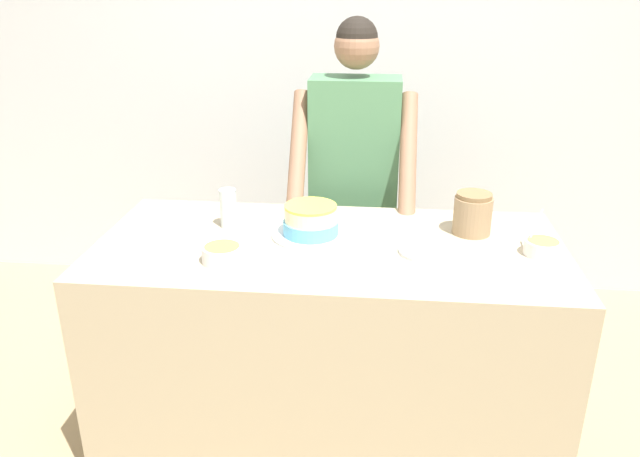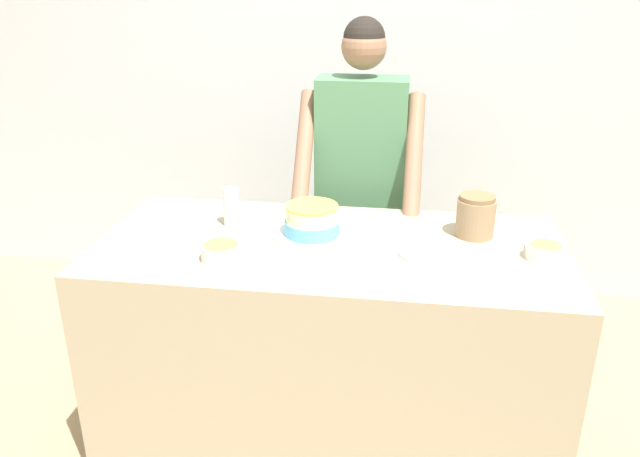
# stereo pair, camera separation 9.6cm
# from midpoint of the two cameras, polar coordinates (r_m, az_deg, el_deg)

# --- Properties ---
(wall_back) EXTENTS (10.00, 0.05, 2.60)m
(wall_back) POSITION_cam_midpoint_polar(r_m,az_deg,el_deg) (3.74, 2.24, 13.71)
(wall_back) COLOR silver
(wall_back) RESTS_ON ground_plane
(counter) EXTENTS (1.79, 0.83, 0.90)m
(counter) POSITION_cam_midpoint_polar(r_m,az_deg,el_deg) (2.60, -0.28, -10.53)
(counter) COLOR tan
(counter) RESTS_ON ground_plane
(person_baker) EXTENTS (0.57, 0.48, 1.69)m
(person_baker) POSITION_cam_midpoint_polar(r_m,az_deg,el_deg) (2.98, 2.20, 5.74)
(person_baker) COLOR #2D2D38
(person_baker) RESTS_ON ground_plane
(cake) EXTENTS (0.31, 0.31, 0.13)m
(cake) POSITION_cam_midpoint_polar(r_m,az_deg,el_deg) (2.43, -1.98, 0.56)
(cake) COLOR silver
(cake) RESTS_ON counter
(frosting_bowl_olive) EXTENTS (0.15, 0.15, 0.06)m
(frosting_bowl_olive) POSITION_cam_midpoint_polar(r_m,az_deg,el_deg) (2.26, -10.13, -2.23)
(frosting_bowl_olive) COLOR white
(frosting_bowl_olive) RESTS_ON counter
(frosting_bowl_yellow) EXTENTS (0.13, 0.13, 0.16)m
(frosting_bowl_yellow) POSITION_cam_midpoint_polar(r_m,az_deg,el_deg) (2.40, 18.60, -1.59)
(frosting_bowl_yellow) COLOR white
(frosting_bowl_yellow) RESTS_ON counter
(drinking_glass) EXTENTS (0.07, 0.07, 0.16)m
(drinking_glass) POSITION_cam_midpoint_polar(r_m,az_deg,el_deg) (2.55, -9.46, 1.84)
(drinking_glass) COLOR silver
(drinking_glass) RESTS_ON counter
(ceramic_plate) EXTENTS (0.21, 0.21, 0.01)m
(ceramic_plate) POSITION_cam_midpoint_polar(r_m,az_deg,el_deg) (2.33, 8.59, -2.06)
(ceramic_plate) COLOR silver
(ceramic_plate) RESTS_ON counter
(stoneware_jar) EXTENTS (0.15, 0.15, 0.17)m
(stoneware_jar) POSITION_cam_midpoint_polar(r_m,az_deg,el_deg) (2.51, 12.72, 1.33)
(stoneware_jar) COLOR #9E7F5B
(stoneware_jar) RESTS_ON counter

